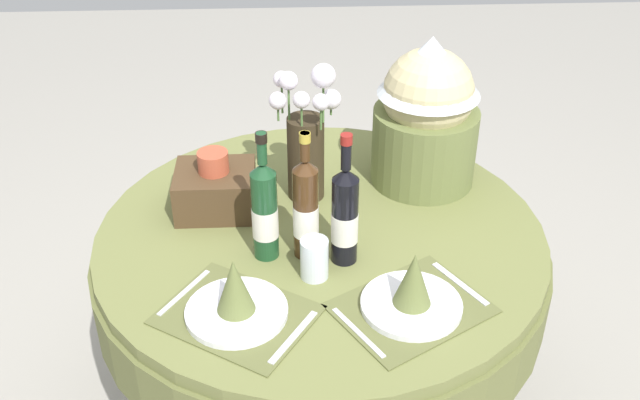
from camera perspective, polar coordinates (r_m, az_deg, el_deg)
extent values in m
cylinder|color=olive|center=(2.05, 0.04, -2.80)|extent=(1.22, 1.22, 0.04)
cylinder|color=#626738|center=(2.12, 0.04, -5.13)|extent=(1.24, 1.24, 0.17)
cylinder|color=black|center=(2.27, 0.04, -9.95)|extent=(0.12, 0.12, 0.66)
cube|color=brown|center=(1.78, -6.32, -8.65)|extent=(0.43, 0.40, 0.00)
cylinder|color=white|center=(1.78, -6.34, -8.41)|extent=(0.24, 0.24, 0.02)
cone|color=#606B38|center=(1.73, -6.50, -6.46)|extent=(0.09, 0.09, 0.14)
cube|color=silver|center=(1.86, -10.26, -6.90)|extent=(0.11, 0.17, 0.00)
cube|color=silver|center=(1.71, -2.02, -10.32)|extent=(0.12, 0.17, 0.00)
cube|color=brown|center=(1.80, 6.91, -8.13)|extent=(0.43, 0.40, 0.00)
cylinder|color=white|center=(1.80, 6.93, -7.89)|extent=(0.24, 0.24, 0.02)
cone|color=#606B38|center=(1.75, 7.10, -5.95)|extent=(0.09, 0.09, 0.14)
cube|color=silver|center=(1.73, 2.91, -9.98)|extent=(0.11, 0.17, 0.00)
cube|color=silver|center=(1.89, 10.56, -6.23)|extent=(0.11, 0.17, 0.00)
cylinder|color=#332819|center=(2.13, -1.08, 3.21)|extent=(0.10, 0.10, 0.25)
sphere|color=silver|center=(1.99, -1.42, 7.60)|extent=(0.05, 0.05, 0.05)
cylinder|color=#4C7038|center=(2.01, -1.40, 6.44)|extent=(0.01, 0.01, 0.06)
sphere|color=silver|center=(1.99, 0.26, 9.40)|extent=(0.07, 0.07, 0.07)
cylinder|color=#4C7038|center=(2.02, 0.25, 7.34)|extent=(0.01, 0.01, 0.11)
sphere|color=silver|center=(1.97, 0.07, 7.43)|extent=(0.05, 0.05, 0.05)
cylinder|color=#4C7038|center=(1.99, 0.07, 6.22)|extent=(0.01, 0.01, 0.07)
sphere|color=silver|center=(2.06, -2.94, 9.13)|extent=(0.05, 0.05, 0.05)
cylinder|color=#4C7038|center=(2.08, -2.90, 7.70)|extent=(0.01, 0.01, 0.09)
sphere|color=silver|center=(2.01, -2.42, 9.02)|extent=(0.05, 0.05, 0.05)
cylinder|color=#4C7038|center=(2.04, -2.38, 7.35)|extent=(0.01, 0.01, 0.10)
sphere|color=silver|center=(2.03, -3.23, 7.53)|extent=(0.05, 0.05, 0.05)
cylinder|color=#4C7038|center=(2.05, -3.19, 6.59)|extent=(0.01, 0.01, 0.05)
sphere|color=silver|center=(2.07, 0.85, 7.65)|extent=(0.06, 0.06, 0.06)
cylinder|color=#4C7038|center=(2.08, 0.84, 6.84)|extent=(0.01, 0.01, 0.03)
cylinder|color=#422814|center=(1.89, -1.08, -1.02)|extent=(0.06, 0.06, 0.25)
cylinder|color=silver|center=(1.90, -1.08, -1.52)|extent=(0.07, 0.07, 0.09)
cone|color=#422814|center=(1.81, -1.13, 2.64)|extent=(0.06, 0.06, 0.03)
cylinder|color=#422814|center=(1.79, -1.14, 4.06)|extent=(0.02, 0.02, 0.07)
cylinder|color=#B29933|center=(1.78, -1.15, 4.77)|extent=(0.03, 0.03, 0.02)
cylinder|color=black|center=(1.87, 1.89, -1.58)|extent=(0.07, 0.07, 0.24)
cylinder|color=silver|center=(1.88, 1.88, -2.06)|extent=(0.07, 0.07, 0.08)
cone|color=black|center=(1.80, 1.96, 1.96)|extent=(0.07, 0.07, 0.03)
cylinder|color=black|center=(1.77, 2.00, 3.65)|extent=(0.03, 0.03, 0.09)
cylinder|color=maroon|center=(1.75, 2.02, 4.63)|extent=(0.03, 0.03, 0.02)
cylinder|color=#194223|center=(1.89, -4.20, -1.18)|extent=(0.07, 0.07, 0.24)
cylinder|color=silver|center=(1.90, -4.18, -1.67)|extent=(0.07, 0.07, 0.08)
cone|color=#194223|center=(1.82, -4.37, 2.38)|extent=(0.07, 0.07, 0.03)
cylinder|color=#194223|center=(1.79, -4.45, 3.92)|extent=(0.02, 0.02, 0.08)
cylinder|color=black|center=(1.77, -4.49, 4.74)|extent=(0.03, 0.03, 0.02)
cylinder|color=silver|center=(1.85, -0.43, -4.47)|extent=(0.07, 0.07, 0.11)
cylinder|color=olive|center=(2.23, 7.88, 4.11)|extent=(0.31, 0.31, 0.23)
sphere|color=#C6B784|center=(2.16, 8.22, 7.99)|extent=(0.26, 0.26, 0.26)
cone|color=silver|center=(2.12, 8.40, 10.05)|extent=(0.29, 0.29, 0.17)
cube|color=#47331E|center=(2.12, -7.92, 0.73)|extent=(0.22, 0.19, 0.12)
cylinder|color=#B24C33|center=(2.07, -8.11, 2.87)|extent=(0.09, 0.09, 0.06)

